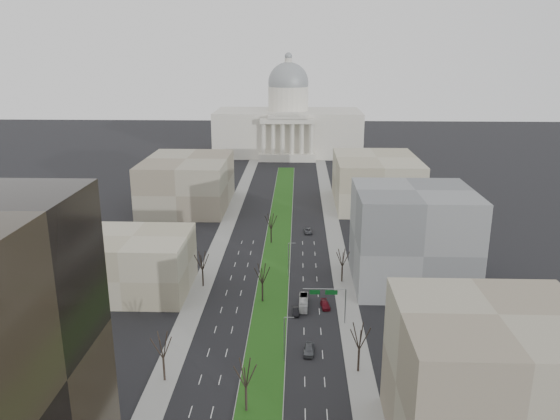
% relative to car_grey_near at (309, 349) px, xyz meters
% --- Properties ---
extents(ground, '(600.00, 600.00, 0.00)m').
position_rel_car_grey_near_xyz_m(ground, '(-8.41, 62.04, -0.84)').
color(ground, black).
rests_on(ground, ground).
extents(median, '(8.00, 222.03, 0.20)m').
position_rel_car_grey_near_xyz_m(median, '(-8.41, 61.03, -0.74)').
color(median, '#999993').
rests_on(median, ground).
extents(sidewalk_left, '(5.00, 330.00, 0.15)m').
position_rel_car_grey_near_xyz_m(sidewalk_left, '(-25.91, 37.04, -0.77)').
color(sidewalk_left, gray).
rests_on(sidewalk_left, ground).
extents(sidewalk_right, '(5.00, 330.00, 0.15)m').
position_rel_car_grey_near_xyz_m(sidewalk_right, '(9.09, 37.04, -0.77)').
color(sidewalk_right, gray).
rests_on(sidewalk_right, ground).
extents(capitol, '(80.00, 46.00, 55.00)m').
position_rel_car_grey_near_xyz_m(capitol, '(-8.41, 211.63, 15.46)').
color(capitol, beige).
rests_on(capitol, ground).
extents(building_beige_left, '(26.00, 22.00, 14.00)m').
position_rel_car_grey_near_xyz_m(building_beige_left, '(-41.41, 27.04, 6.16)').
color(building_beige_left, tan).
rests_on(building_beige_left, ground).
extents(building_tan_right, '(26.00, 24.00, 22.00)m').
position_rel_car_grey_near_xyz_m(building_tan_right, '(24.59, -25.96, 10.16)').
color(building_tan_right, gray).
rests_on(building_tan_right, ground).
extents(building_grey_right, '(28.00, 26.00, 24.00)m').
position_rel_car_grey_near_xyz_m(building_grey_right, '(25.59, 34.04, 11.16)').
color(building_grey_right, slate).
rests_on(building_grey_right, ground).
extents(building_far_left, '(30.00, 40.00, 18.00)m').
position_rel_car_grey_near_xyz_m(building_far_left, '(-43.41, 102.04, 8.16)').
color(building_far_left, gray).
rests_on(building_far_left, ground).
extents(building_far_right, '(30.00, 40.00, 18.00)m').
position_rel_car_grey_near_xyz_m(building_far_right, '(26.59, 107.04, 8.16)').
color(building_far_right, tan).
rests_on(building_far_right, ground).
extents(tree_left_mid, '(5.40, 5.40, 9.72)m').
position_rel_car_grey_near_xyz_m(tree_left_mid, '(-25.61, -9.96, 6.16)').
color(tree_left_mid, black).
rests_on(tree_left_mid, ground).
extents(tree_left_far, '(5.28, 5.28, 9.50)m').
position_rel_car_grey_near_xyz_m(tree_left_far, '(-25.61, 30.04, 6.00)').
color(tree_left_far, black).
rests_on(tree_left_far, ground).
extents(tree_right_mid, '(5.52, 5.52, 9.94)m').
position_rel_car_grey_near_xyz_m(tree_right_mid, '(8.79, -5.96, 6.31)').
color(tree_right_mid, black).
rests_on(tree_right_mid, ground).
extents(tree_right_far, '(5.04, 5.04, 9.07)m').
position_rel_car_grey_near_xyz_m(tree_right_far, '(8.79, 34.04, 5.69)').
color(tree_right_far, black).
rests_on(tree_right_far, ground).
extents(tree_median_a, '(5.40, 5.40, 9.72)m').
position_rel_car_grey_near_xyz_m(tree_median_a, '(-10.41, -17.96, 6.16)').
color(tree_median_a, black).
rests_on(tree_median_a, ground).
extents(tree_median_b, '(5.40, 5.40, 9.72)m').
position_rel_car_grey_near_xyz_m(tree_median_b, '(-10.41, 22.04, 6.16)').
color(tree_median_b, black).
rests_on(tree_median_b, ground).
extents(tree_median_c, '(5.40, 5.40, 9.72)m').
position_rel_car_grey_near_xyz_m(tree_median_c, '(-10.41, 62.04, 6.16)').
color(tree_median_c, black).
rests_on(tree_median_c, ground).
extents(streetlamp_median_b, '(1.90, 0.20, 9.16)m').
position_rel_car_grey_near_xyz_m(streetlamp_median_b, '(-4.65, -2.96, 3.97)').
color(streetlamp_median_b, gray).
rests_on(streetlamp_median_b, ground).
extents(streetlamp_median_c, '(1.90, 0.20, 9.16)m').
position_rel_car_grey_near_xyz_m(streetlamp_median_c, '(-4.65, 37.04, 3.97)').
color(streetlamp_median_c, gray).
rests_on(streetlamp_median_c, ground).
extents(mast_arm_signs, '(9.12, 0.24, 8.09)m').
position_rel_car_grey_near_xyz_m(mast_arm_signs, '(5.08, 12.07, 5.27)').
color(mast_arm_signs, gray).
rests_on(mast_arm_signs, ground).
extents(car_grey_near, '(2.40, 5.09, 1.68)m').
position_rel_car_grey_near_xyz_m(car_grey_near, '(0.00, 0.00, 0.00)').
color(car_grey_near, '#4D5055').
rests_on(car_grey_near, ground).
extents(car_black, '(1.60, 4.14, 1.34)m').
position_rel_car_grey_near_xyz_m(car_black, '(-2.68, 16.08, -0.17)').
color(car_black, black).
rests_on(car_black, ground).
extents(car_red, '(2.39, 4.71, 1.31)m').
position_rel_car_grey_near_xyz_m(car_red, '(3.96, 19.53, -0.19)').
color(car_red, maroon).
rests_on(car_red, ground).
extents(car_grey_far, '(2.85, 5.33, 1.42)m').
position_rel_car_grey_near_xyz_m(car_grey_far, '(0.81, 72.07, -0.13)').
color(car_grey_far, '#4F5057').
rests_on(car_grey_far, ground).
extents(box_van, '(2.10, 8.22, 2.28)m').
position_rel_car_grey_near_xyz_m(box_van, '(-0.95, 19.65, 0.30)').
color(box_van, silver).
rests_on(box_van, ground).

